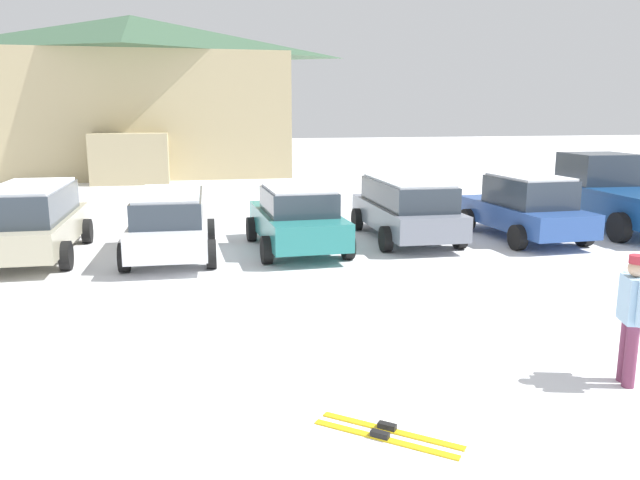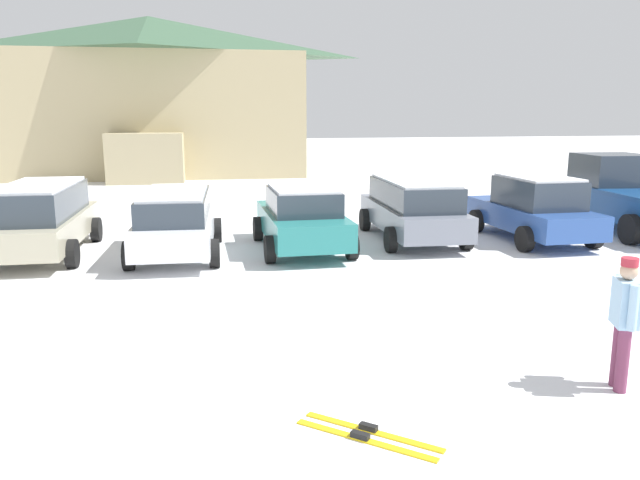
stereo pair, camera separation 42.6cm
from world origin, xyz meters
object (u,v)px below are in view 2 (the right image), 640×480
object	(u,v)px
ski_lodge	(152,96)
parked_teal_hatchback	(302,218)
parked_beige_suv	(41,217)
pair_of_skis	(367,435)
skier_adult_in_blue_parka	(624,316)
parked_grey_wagon	(413,207)
parked_white_suv	(176,220)
parked_blue_hatchback	(534,208)
pickup_truck	(627,196)

from	to	relation	value
ski_lodge	parked_teal_hatchback	xyz separation A→B (m)	(4.67, -21.31, -3.47)
parked_beige_suv	pair_of_skis	world-z (taller)	parked_beige_suv
ski_lodge	skier_adult_in_blue_parka	xyz separation A→B (m)	(7.13, -29.98, -3.33)
parked_grey_wagon	ski_lodge	bearing A→B (deg)	110.65
parked_beige_suv	parked_white_suv	distance (m)	3.22
ski_lodge	parked_white_suv	xyz separation A→B (m)	(1.63, -21.28, -3.43)
parked_grey_wagon	parked_teal_hatchback	bearing A→B (deg)	-168.19
parked_white_suv	parked_grey_wagon	xyz separation A→B (m)	(6.16, 0.63, 0.04)
parked_blue_hatchback	parked_beige_suv	bearing A→B (deg)	176.81
pickup_truck	parked_blue_hatchback	bearing A→B (deg)	-166.55
skier_adult_in_blue_parka	pair_of_skis	size ratio (longest dim) A/B	1.19
pickup_truck	skier_adult_in_blue_parka	bearing A→B (deg)	-127.44
parked_blue_hatchback	pickup_truck	bearing A→B (deg)	13.45
parked_grey_wagon	pickup_truck	world-z (taller)	pickup_truck
ski_lodge	parked_white_suv	bearing A→B (deg)	-85.63
ski_lodge	parked_grey_wagon	xyz separation A→B (m)	(7.79, -20.65, -3.39)
pickup_truck	pair_of_skis	bearing A→B (deg)	-136.78
pair_of_skis	pickup_truck	bearing A→B (deg)	43.22
ski_lodge	pickup_truck	size ratio (longest dim) A/B	2.89
parked_teal_hatchback	parked_grey_wagon	world-z (taller)	parked_grey_wagon
parked_teal_hatchback	skier_adult_in_blue_parka	bearing A→B (deg)	-74.12
parked_white_suv	pickup_truck	world-z (taller)	pickup_truck
parked_white_suv	pickup_truck	size ratio (longest dim) A/B	0.79
parked_beige_suv	pair_of_skis	distance (m)	11.21
ski_lodge	pickup_truck	xyz separation A→B (m)	(14.37, -20.53, -3.28)
skier_adult_in_blue_parka	pair_of_skis	distance (m)	3.53
parked_beige_suv	skier_adult_in_blue_parka	bearing A→B (deg)	-47.12
parked_teal_hatchback	skier_adult_in_blue_parka	xyz separation A→B (m)	(2.47, -8.67, 0.13)
pickup_truck	parked_beige_suv	bearing A→B (deg)	-179.55
ski_lodge	skier_adult_in_blue_parka	world-z (taller)	ski_lodge
parked_beige_suv	skier_adult_in_blue_parka	world-z (taller)	parked_beige_suv
parked_white_suv	parked_grey_wagon	world-z (taller)	parked_grey_wagon
pickup_truck	skier_adult_in_blue_parka	xyz separation A→B (m)	(-7.23, -9.45, -0.05)
skier_adult_in_blue_parka	ski_lodge	bearing A→B (deg)	103.38
skier_adult_in_blue_parka	pair_of_skis	world-z (taller)	skier_adult_in_blue_parka
pair_of_skis	parked_beige_suv	bearing A→B (deg)	118.30
ski_lodge	pair_of_skis	size ratio (longest dim) A/B	12.06
parked_blue_hatchback	parked_grey_wagon	bearing A→B (deg)	167.55
skier_adult_in_blue_parka	pair_of_skis	xyz separation A→B (m)	(-3.36, -0.51, -0.92)
parked_beige_suv	parked_teal_hatchback	xyz separation A→B (m)	(6.19, -0.65, -0.12)
parked_teal_hatchback	pair_of_skis	world-z (taller)	parked_teal_hatchback
parked_teal_hatchback	skier_adult_in_blue_parka	size ratio (longest dim) A/B	2.55
parked_grey_wagon	parked_blue_hatchback	xyz separation A→B (m)	(3.16, -0.70, -0.02)
parked_white_suv	parked_blue_hatchback	xyz separation A→B (m)	(9.31, -0.07, 0.01)
parked_grey_wagon	pair_of_skis	world-z (taller)	parked_grey_wagon
ski_lodge	pickup_truck	world-z (taller)	ski_lodge
parked_beige_suv	pickup_truck	xyz separation A→B (m)	(15.89, 0.13, 0.07)
parked_white_suv	pair_of_skis	bearing A→B (deg)	-76.91
skier_adult_in_blue_parka	pickup_truck	bearing A→B (deg)	52.56
parked_grey_wagon	pickup_truck	size ratio (longest dim) A/B	0.82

